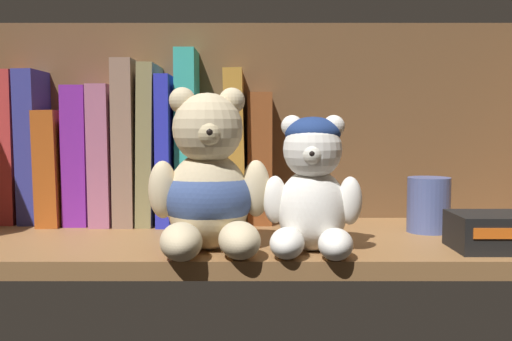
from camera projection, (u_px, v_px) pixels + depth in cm
name	position (u px, v px, depth cm)	size (l,w,h in cm)	color
shelf_board	(254.00, 243.00, 75.48)	(82.70, 28.94, 2.00)	olive
shelf_back_panel	(254.00, 128.00, 89.41)	(85.10, 1.20, 30.80)	brown
book_1	(14.00, 147.00, 86.45)	(2.50, 9.92, 21.47)	#B83232
book_2	(35.00, 147.00, 86.45)	(2.74, 10.38, 21.52)	#32368F
book_3	(59.00, 166.00, 86.68)	(3.05, 14.46, 15.88)	#AE501B
book_4	(83.00, 155.00, 86.56)	(3.26, 12.65, 19.25)	purple
book_5	(108.00, 154.00, 86.57)	(2.84, 14.44, 19.35)	#AE6387
book_6	(130.00, 142.00, 86.45)	(2.77, 14.59, 22.75)	#906E5C
book_7	(150.00, 144.00, 86.48)	(2.13, 14.04, 22.22)	#888053
book_8	(167.00, 150.00, 86.55)	(1.89, 14.94, 20.64)	#272EC7
book_9	(187.00, 137.00, 86.41)	(2.79, 10.98, 24.35)	#32B0A1
book_10	(211.00, 161.00, 86.70)	(3.24, 11.12, 17.26)	teal
book_11	(234.00, 147.00, 86.54)	(2.56, 13.87, 21.50)	#BB832F
book_12	(258.00, 158.00, 86.67)	(3.38, 10.23, 18.37)	brown
teddy_bear_larger	(206.00, 187.00, 66.00)	(13.32, 14.10, 18.03)	beige
teddy_bear_smaller	(310.00, 187.00, 65.32)	(11.05, 11.35, 14.98)	white
pillar_candle	(426.00, 205.00, 77.83)	(5.52, 5.52, 7.13)	#4C5B99
small_product_box	(502.00, 232.00, 66.83)	(11.38, 7.83, 4.06)	black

